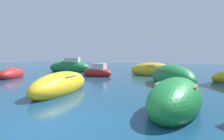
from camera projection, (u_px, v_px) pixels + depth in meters
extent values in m
plane|color=navy|center=(55.00, 126.00, 5.02)|extent=(80.00, 80.00, 0.00)
ellipsoid|color=gold|center=(61.00, 85.00, 9.67)|extent=(2.32, 5.06, 1.43)
cube|color=brown|center=(61.00, 76.00, 9.63)|extent=(1.40, 1.16, 0.08)
ellipsoid|color=#B21E1E|center=(12.00, 74.00, 15.67)|extent=(2.34, 3.40, 1.14)
cube|color=brown|center=(12.00, 70.00, 15.64)|extent=(1.18, 0.96, 0.08)
ellipsoid|color=#197233|center=(172.00, 78.00, 11.78)|extent=(4.25, 5.10, 1.78)
cube|color=brown|center=(172.00, 69.00, 11.73)|extent=(1.85, 1.66, 0.08)
ellipsoid|color=#197233|center=(70.00, 68.00, 21.43)|extent=(5.17, 3.52, 1.75)
cube|color=beige|center=(73.00, 60.00, 21.33)|extent=(1.89, 1.59, 0.72)
ellipsoid|color=#B21E1E|center=(97.00, 73.00, 16.98)|extent=(3.04, 1.25, 1.04)
cube|color=beige|center=(99.00, 67.00, 16.82)|extent=(1.30, 0.77, 0.64)
ellipsoid|color=#197233|center=(175.00, 99.00, 6.41)|extent=(2.11, 4.26, 1.55)
cube|color=brown|center=(176.00, 85.00, 6.37)|extent=(1.45, 0.95, 0.08)
ellipsoid|color=gold|center=(152.00, 71.00, 17.65)|extent=(4.47, 1.97, 1.63)
cube|color=brown|center=(152.00, 65.00, 17.60)|extent=(0.93, 1.48, 0.08)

